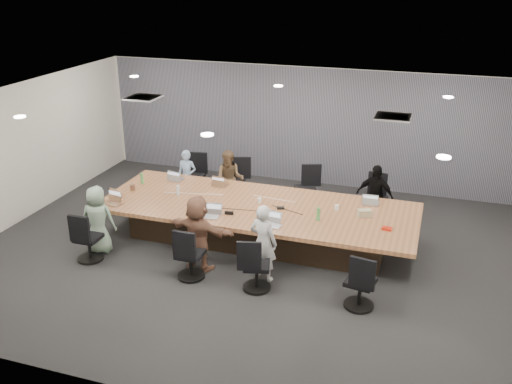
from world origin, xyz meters
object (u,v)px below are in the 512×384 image
(chair_7, at_px, (360,286))
(laptop_4, at_px, (113,203))
(laptop_1, at_px, (220,184))
(person_4, at_px, (98,220))
(laptop_5, at_px, (210,217))
(bottle_green_right, at_px, (318,214))
(chair_1, at_px, (236,185))
(mug_brown, at_px, (133,187))
(laptop_0, at_px, (176,179))
(person_6, at_px, (263,243))
(stapler, at_px, (229,213))
(chair_2, at_px, (305,193))
(bottle_green_left, at_px, (142,178))
(person_1, at_px, (230,180))
(person_5, at_px, (198,233))
(chair_6, at_px, (257,269))
(person_3, at_px, (375,196))
(laptop_6, at_px, (273,226))
(laptop_3, at_px, (371,202))
(person_0, at_px, (187,177))
(chair_4, at_px, (89,242))
(snack_packet, at_px, (387,229))
(chair_5, at_px, (190,258))
(bottle_clear, at_px, (178,190))
(canvas_bag, at_px, (364,213))
(chair_3, at_px, (376,203))
(chair_0, at_px, (194,180))
(conference_table, at_px, (258,221))

(chair_7, distance_m, laptop_4, 4.97)
(laptop_1, distance_m, person_4, 2.66)
(laptop_5, height_order, bottle_green_right, bottle_green_right)
(chair_1, bearing_deg, mug_brown, 29.11)
(laptop_0, relative_size, laptop_5, 1.09)
(person_6, distance_m, stapler, 1.20)
(chair_2, bearing_deg, bottle_green_left, 3.76)
(person_1, height_order, person_5, person_5)
(chair_6, distance_m, person_3, 3.41)
(laptop_6, bearing_deg, laptop_3, 56.91)
(person_1, distance_m, laptop_5, 2.20)
(person_6, bearing_deg, laptop_6, -78.29)
(chair_1, relative_size, laptop_4, 2.31)
(chair_1, distance_m, person_1, 0.43)
(chair_1, relative_size, person_0, 0.66)
(chair_4, bearing_deg, chair_1, 64.51)
(chair_4, distance_m, bottle_green_left, 2.10)
(laptop_6, height_order, snack_packet, snack_packet)
(chair_2, bearing_deg, chair_1, -19.42)
(stapler, bearing_deg, chair_5, -109.58)
(person_3, bearing_deg, bottle_green_right, -102.92)
(bottle_green_right, xyz_separation_m, bottle_clear, (-2.90, 0.29, -0.02))
(mug_brown, bearing_deg, snack_packet, -2.84)
(person_1, bearing_deg, person_0, 170.27)
(chair_1, distance_m, chair_6, 3.76)
(person_0, distance_m, laptop_4, 2.22)
(chair_4, bearing_deg, chair_5, -0.72)
(laptop_6, xyz_separation_m, bottle_green_right, (0.70, 0.50, 0.11))
(laptop_1, xyz_separation_m, bottle_green_right, (2.32, -1.10, 0.11))
(chair_7, distance_m, laptop_3, 2.54)
(chair_6, bearing_deg, canvas_bag, 36.99)
(person_0, bearing_deg, canvas_bag, -20.38)
(chair_1, relative_size, chair_4, 1.08)
(laptop_0, xyz_separation_m, mug_brown, (-0.55, -0.86, 0.05))
(bottle_green_left, bearing_deg, canvas_bag, -2.64)
(chair_1, height_order, chair_5, chair_1)
(chair_3, xyz_separation_m, person_4, (-4.69, -3.05, 0.28))
(chair_4, xyz_separation_m, person_0, (0.55, 3.05, 0.23))
(chair_4, relative_size, person_1, 0.56)
(chair_0, height_order, laptop_4, chair_0)
(laptop_1, bearing_deg, chair_7, 149.89)
(chair_5, bearing_deg, person_6, 17.27)
(person_0, height_order, stapler, person_0)
(chair_7, relative_size, canvas_bag, 3.19)
(person_0, height_order, bottle_clear, person_0)
(chair_1, bearing_deg, conference_table, 103.32)
(chair_1, xyz_separation_m, canvas_bag, (3.08, -1.57, 0.41))
(person_6, bearing_deg, chair_3, -104.48)
(snack_packet, bearing_deg, laptop_1, 162.56)
(bottle_green_left, bearing_deg, chair_3, 16.18)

